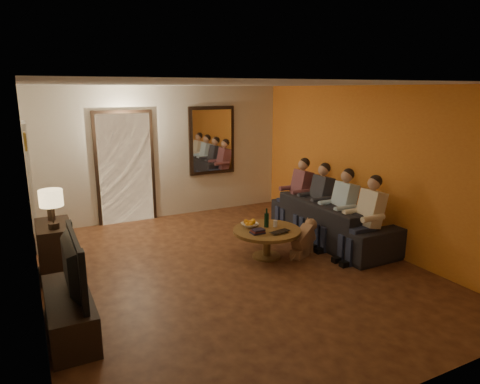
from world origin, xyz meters
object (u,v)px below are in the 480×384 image
tv (65,266)px  person_b (340,212)px  bowl (250,225)px  sofa (333,220)px  person_d (298,196)px  table_lamp (52,209)px  wine_bottle (267,217)px  dresser (56,249)px  person_c (318,203)px  laptop (282,233)px  tv_stand (70,313)px  person_a (367,222)px  dog (303,238)px  coffee_table (267,243)px

tv → person_b: bearing=-80.5°
person_b → bowl: 1.52m
sofa → person_d: (-0.10, 0.90, 0.24)m
bowl → person_d: bearing=29.3°
table_lamp → tv: bearing=-90.0°
sofa → wine_bottle: wine_bottle is taller
dresser → wine_bottle: size_ratio=2.67×
person_c → person_d: 0.60m
wine_bottle → tv: bearing=-162.1°
person_b → person_d: bearing=90.0°
table_lamp → bowl: (2.76, -0.36, -0.52)m
sofa → laptop: (-1.29, -0.43, 0.10)m
tv_stand → person_c: person_c is taller
tv_stand → person_d: person_d is taller
tv_stand → person_d: bearing=24.3°
table_lamp → laptop: 3.21m
dresser → tv: 1.71m
table_lamp → bowl: 2.83m
tv_stand → tv: size_ratio=1.15×
person_a → dog: size_ratio=2.14×
dog → wine_bottle: wine_bottle is taller
person_b → coffee_table: (-1.29, 0.15, -0.38)m
wine_bottle → sofa: bearing=1.9°
tv → bowl: 2.98m
tv_stand → laptop: (3.04, 0.59, 0.25)m
table_lamp → bowl: bearing=-7.5°
sofa → coffee_table: bearing=95.7°
table_lamp → sofa: size_ratio=0.22×
person_b → person_c: same height
wine_bottle → person_a: bearing=-34.5°
person_b → laptop: size_ratio=3.65×
person_b → dog: (-0.74, -0.03, -0.32)m
person_a → person_d: size_ratio=1.00×
laptop → person_a: bearing=-33.2°
tv → sofa: bearing=-76.9°
person_b → person_c: 0.60m
person_d → dog: size_ratio=2.14×
person_a → person_b: size_ratio=1.00×
person_c → tv: bearing=-162.8°
bowl → laptop: 0.57m
tv_stand → coffee_table: (2.94, 0.87, 0.01)m
person_c → wine_bottle: size_ratio=3.87×
person_b → laptop: 1.21m
sofa → table_lamp: bearing=84.0°
dresser → person_d: 4.25m
tv → wine_bottle: bearing=-72.1°
person_a → wine_bottle: bearing=145.5°
person_a → person_d: bearing=90.0°
person_d → bowl: person_d is taller
sofa → laptop: 1.36m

